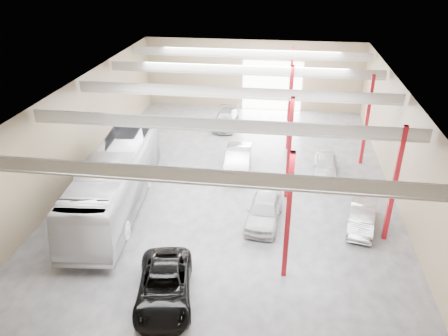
% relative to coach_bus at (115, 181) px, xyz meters
% --- Properties ---
extents(depot_shell, '(22.12, 32.12, 7.06)m').
position_rel_coach_bus_xyz_m(depot_shell, '(7.13, 5.24, 3.09)').
color(depot_shell, '#444449').
rests_on(depot_shell, ground).
extents(coach_bus, '(4.40, 13.75, 3.77)m').
position_rel_coach_bus_xyz_m(coach_bus, '(0.00, 0.00, 0.00)').
color(coach_bus, silver).
rests_on(coach_bus, ground).
extents(black_sedan, '(3.54, 5.87, 1.53)m').
position_rel_coach_bus_xyz_m(black_sedan, '(5.20, -7.78, -1.12)').
color(black_sedan, black).
rests_on(black_sedan, ground).
extents(car_row_a, '(2.38, 4.98, 1.64)m').
position_rel_coach_bus_xyz_m(car_row_a, '(9.50, -0.45, -1.06)').
color(car_row_a, silver).
rests_on(car_row_a, ground).
extents(car_row_b, '(1.95, 5.24, 1.71)m').
position_rel_coach_bus_xyz_m(car_row_b, '(7.13, 6.26, -1.03)').
color(car_row_b, '#A8A7AC').
rests_on(car_row_b, ground).
extents(car_row_c, '(2.06, 4.95, 1.43)m').
position_rel_coach_bus_xyz_m(car_row_c, '(5.00, 15.02, -1.17)').
color(car_row_c, gray).
rests_on(car_row_c, ground).
extents(car_right_near, '(2.27, 4.39, 1.38)m').
position_rel_coach_bus_xyz_m(car_right_near, '(15.30, -0.32, -1.19)').
color(car_right_near, '#A7A7AC').
rests_on(car_right_near, ground).
extents(car_right_far, '(2.08, 4.39, 1.45)m').
position_rel_coach_bus_xyz_m(car_right_far, '(13.60, 6.51, -1.16)').
color(car_right_far, silver).
rests_on(car_right_far, ground).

